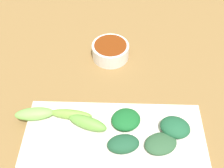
{
  "coord_description": "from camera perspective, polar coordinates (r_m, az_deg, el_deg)",
  "views": [
    {
      "loc": [
        0.44,
        0.02,
        0.57
      ],
      "look_at": [
        -0.01,
        0.01,
        0.05
      ],
      "focal_mm": 45.05,
      "sensor_mm": 36.0,
      "label": 1
    }
  ],
  "objects": [
    {
      "name": "sauce_bowl",
      "position": [
        0.78,
        -0.37,
        6.84
      ],
      "size": [
        0.1,
        0.1,
        0.04
      ],
      "color": "white",
      "rests_on": "tabletop"
    },
    {
      "name": "broccoli_leafy_3",
      "position": [
        0.63,
        12.68,
        -8.55
      ],
      "size": [
        0.07,
        0.08,
        0.03
      ],
      "primitive_type": "ellipsoid",
      "rotation": [
        0.0,
        0.0,
        -0.31
      ],
      "color": "#1D5535",
      "rests_on": "serving_plate"
    },
    {
      "name": "broccoli_leafy_0",
      "position": [
        0.63,
        2.83,
        -7.22
      ],
      "size": [
        0.08,
        0.08,
        0.02
      ],
      "primitive_type": "ellipsoid",
      "rotation": [
        0.0,
        0.0,
        0.34
      ],
      "color": "#175E28",
      "rests_on": "serving_plate"
    },
    {
      "name": "broccoli_leafy_6",
      "position": [
        0.61,
        9.84,
        -11.85
      ],
      "size": [
        0.07,
        0.08,
        0.02
      ],
      "primitive_type": "ellipsoid",
      "rotation": [
        0.0,
        0.0,
        0.34
      ],
      "color": "#2C5334",
      "rests_on": "serving_plate"
    },
    {
      "name": "serving_plate",
      "position": [
        0.63,
        0.47,
        -10.34
      ],
      "size": [
        0.17,
        0.4,
        0.01
      ],
      "primitive_type": "cube",
      "color": "silver",
      "rests_on": "tabletop"
    },
    {
      "name": "broccoli_stalk_1",
      "position": [
        0.63,
        -4.95,
        -7.87
      ],
      "size": [
        0.06,
        0.09,
        0.03
      ],
      "primitive_type": "ellipsoid",
      "rotation": [
        0.0,
        0.0,
        -0.34
      ],
      "color": "#659F41",
      "rests_on": "serving_plate"
    },
    {
      "name": "broccoli_stalk_4",
      "position": [
        0.65,
        -8.32,
        -6.11
      ],
      "size": [
        0.03,
        0.1,
        0.02
      ],
      "primitive_type": "ellipsoid",
      "rotation": [
        0.0,
        0.0,
        -0.09
      ],
      "color": "#72A240",
      "rests_on": "serving_plate"
    },
    {
      "name": "broccoli_stalk_2",
      "position": [
        0.66,
        -15.49,
        -5.85
      ],
      "size": [
        0.04,
        0.09,
        0.03
      ],
      "primitive_type": "ellipsoid",
      "rotation": [
        0.0,
        0.0,
        0.13
      ],
      "color": "#77B953",
      "rests_on": "serving_plate"
    },
    {
      "name": "tabletop",
      "position": [
        0.71,
        -0.69,
        -2.59
      ],
      "size": [
        2.1,
        2.1,
        0.02
      ],
      "primitive_type": "cube",
      "color": "olive",
      "rests_on": "ground"
    },
    {
      "name": "broccoli_leafy_5",
      "position": [
        0.6,
        2.3,
        -12.05
      ],
      "size": [
        0.05,
        0.07,
        0.03
      ],
      "primitive_type": "ellipsoid",
      "rotation": [
        0.0,
        0.0,
        0.16
      ],
      "color": "#1D4D32",
      "rests_on": "serving_plate"
    }
  ]
}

